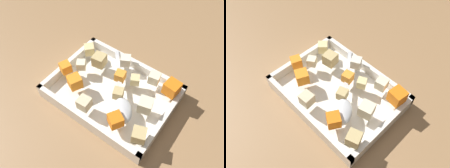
# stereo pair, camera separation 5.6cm
# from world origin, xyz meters

# --- Properties ---
(ground_plane) EXTENTS (4.00, 4.00, 0.00)m
(ground_plane) POSITION_xyz_m (0.00, 0.00, 0.00)
(ground_plane) COLOR #936D47
(baking_dish) EXTENTS (0.30, 0.22, 0.04)m
(baking_dish) POSITION_xyz_m (0.01, -0.01, 0.01)
(baking_dish) COLOR white
(baking_dish) RESTS_ON ground_plane
(carrot_chunk_corner_ne) EXTENTS (0.04, 0.04, 0.03)m
(carrot_chunk_corner_ne) POSITION_xyz_m (0.09, 0.04, 0.06)
(carrot_chunk_corner_ne) COLOR orange
(carrot_chunk_corner_ne) RESTS_ON baking_dish
(carrot_chunk_corner_se) EXTENTS (0.04, 0.04, 0.03)m
(carrot_chunk_corner_se) POSITION_xyz_m (-0.05, 0.06, 0.06)
(carrot_chunk_corner_se) COLOR orange
(carrot_chunk_corner_se) RESTS_ON baking_dish
(carrot_chunk_under_handle) EXTENTS (0.03, 0.03, 0.02)m
(carrot_chunk_under_handle) POSITION_xyz_m (0.01, -0.05, 0.05)
(carrot_chunk_under_handle) COLOR orange
(carrot_chunk_under_handle) RESTS_ON baking_dish
(carrot_chunk_far_right) EXTENTS (0.03, 0.03, 0.03)m
(carrot_chunk_far_right) POSITION_xyz_m (0.14, 0.02, 0.05)
(carrot_chunk_far_right) COLOR orange
(carrot_chunk_far_right) RESTS_ON baking_dish
(carrot_chunk_mid_right) EXTENTS (0.04, 0.04, 0.03)m
(carrot_chunk_mid_right) POSITION_xyz_m (-0.11, -0.08, 0.06)
(carrot_chunk_mid_right) COLOR orange
(carrot_chunk_mid_right) RESTS_ON baking_dish
(potato_chunk_heap_side) EXTENTS (0.04, 0.04, 0.03)m
(potato_chunk_heap_side) POSITION_xyz_m (-0.09, -0.01, 0.06)
(potato_chunk_heap_side) COLOR beige
(potato_chunk_heap_side) RESTS_ON baking_dish
(potato_chunk_far_left) EXTENTS (0.03, 0.03, 0.03)m
(potato_chunk_far_left) POSITION_xyz_m (-0.06, -0.09, 0.05)
(potato_chunk_far_left) COLOR beige
(potato_chunk_far_left) RESTS_ON baking_dish
(potato_chunk_mid_left) EXTENTS (0.04, 0.04, 0.03)m
(potato_chunk_mid_left) POSITION_xyz_m (0.08, -0.05, 0.06)
(potato_chunk_mid_left) COLOR tan
(potato_chunk_mid_left) RESTS_ON baking_dish
(potato_chunk_back_center) EXTENTS (0.03, 0.03, 0.03)m
(potato_chunk_back_center) POSITION_xyz_m (0.03, 0.07, 0.06)
(potato_chunk_back_center) COLOR beige
(potato_chunk_back_center) RESTS_ON baking_dish
(potato_chunk_near_right) EXTENTS (0.03, 0.03, 0.02)m
(potato_chunk_near_right) POSITION_xyz_m (-0.03, -0.06, 0.05)
(potato_chunk_near_right) COLOR #E0CC89
(potato_chunk_near_right) RESTS_ON baking_dish
(potato_chunk_heap_top) EXTENTS (0.04, 0.04, 0.03)m
(potato_chunk_heap_top) POSITION_xyz_m (-0.11, 0.06, 0.06)
(potato_chunk_heap_top) COLOR tan
(potato_chunk_heap_top) RESTS_ON baking_dish
(potato_chunk_corner_sw) EXTENTS (0.04, 0.04, 0.03)m
(potato_chunk_corner_sw) POSITION_xyz_m (0.13, -0.07, 0.05)
(potato_chunk_corner_sw) COLOR #E0CC89
(potato_chunk_corner_sw) RESTS_ON baking_dish
(potato_chunk_near_left) EXTENTS (0.03, 0.03, 0.02)m
(potato_chunk_near_left) POSITION_xyz_m (0.11, -0.02, 0.05)
(potato_chunk_near_left) COLOR beige
(potato_chunk_near_left) RESTS_ON baking_dish
(potato_chunk_near_spoon) EXTENTS (0.03, 0.03, 0.02)m
(potato_chunk_near_spoon) POSITION_xyz_m (-0.02, -0.00, 0.05)
(potato_chunk_near_spoon) COLOR tan
(potato_chunk_near_spoon) RESTS_ON baking_dish
(parsnip_chunk_corner_nw) EXTENTS (0.03, 0.03, 0.03)m
(parsnip_chunk_corner_nw) POSITION_xyz_m (0.03, -0.09, 0.05)
(parsnip_chunk_corner_nw) COLOR silver
(parsnip_chunk_corner_nw) RESTS_ON baking_dish
(serving_spoon) EXTENTS (0.16, 0.19, 0.02)m
(serving_spoon) POSITION_xyz_m (-0.04, 0.02, 0.05)
(serving_spoon) COLOR silver
(serving_spoon) RESTS_ON baking_dish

